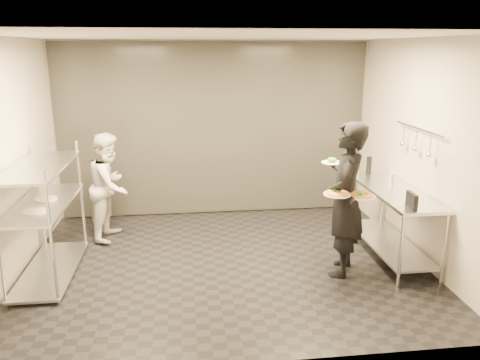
{
  "coord_description": "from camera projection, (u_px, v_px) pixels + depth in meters",
  "views": [
    {
      "loc": [
        -0.47,
        -5.47,
        2.66
      ],
      "look_at": [
        0.19,
        0.04,
        1.1
      ],
      "focal_mm": 35.0,
      "sensor_mm": 36.0,
      "label": 1
    }
  ],
  "objects": [
    {
      "name": "room_shell",
      "position": [
        217.0,
        139.0,
        6.75
      ],
      "size": [
        5.0,
        4.0,
        2.8
      ],
      "color": "black",
      "rests_on": "ground"
    },
    {
      "name": "pass_rack",
      "position": [
        45.0,
        214.0,
        5.55
      ],
      "size": [
        0.6,
        1.6,
        1.5
      ],
      "color": "silver",
      "rests_on": "ground"
    },
    {
      "name": "prep_counter",
      "position": [
        392.0,
        211.0,
        6.09
      ],
      "size": [
        0.6,
        1.8,
        0.92
      ],
      "color": "silver",
      "rests_on": "ground"
    },
    {
      "name": "utensil_rail",
      "position": [
        417.0,
        141.0,
        5.87
      ],
      "size": [
        0.07,
        1.2,
        0.31
      ],
      "color": "silver",
      "rests_on": "room_shell"
    },
    {
      "name": "waiter",
      "position": [
        345.0,
        200.0,
        5.54
      ],
      "size": [
        0.69,
        0.8,
        1.86
      ],
      "primitive_type": "imported",
      "rotation": [
        0.0,
        0.0,
        -2.01
      ],
      "color": "black",
      "rests_on": "ground"
    },
    {
      "name": "chef",
      "position": [
        110.0,
        186.0,
        6.67
      ],
      "size": [
        0.72,
        0.85,
        1.54
      ],
      "primitive_type": "imported",
      "rotation": [
        0.0,
        0.0,
        1.37
      ],
      "color": "silver",
      "rests_on": "ground"
    },
    {
      "name": "pizza_plate_near",
      "position": [
        337.0,
        193.0,
        5.3
      ],
      "size": [
        0.31,
        0.31,
        0.05
      ],
      "color": "white",
      "rests_on": "waiter"
    },
    {
      "name": "pizza_plate_far",
      "position": [
        361.0,
        195.0,
        5.36
      ],
      "size": [
        0.32,
        0.32,
        0.05
      ],
      "color": "white",
      "rests_on": "waiter"
    },
    {
      "name": "salad_plate",
      "position": [
        332.0,
        161.0,
        5.72
      ],
      "size": [
        0.25,
        0.25,
        0.07
      ],
      "color": "white",
      "rests_on": "waiter"
    },
    {
      "name": "pos_monitor",
      "position": [
        412.0,
        200.0,
        5.28
      ],
      "size": [
        0.07,
        0.25,
        0.18
      ],
      "primitive_type": "cube",
      "rotation": [
        0.0,
        0.0,
        -0.09
      ],
      "color": "black",
      "rests_on": "prep_counter"
    },
    {
      "name": "bottle_green",
      "position": [
        357.0,
        166.0,
        6.72
      ],
      "size": [
        0.06,
        0.06,
        0.23
      ],
      "primitive_type": "cylinder",
      "color": "#99A79A",
      "rests_on": "prep_counter"
    },
    {
      "name": "bottle_clear",
      "position": [
        391.0,
        181.0,
        6.02
      ],
      "size": [
        0.06,
        0.06,
        0.2
      ],
      "primitive_type": "cylinder",
      "color": "#99A79A",
      "rests_on": "prep_counter"
    },
    {
      "name": "bottle_dark",
      "position": [
        369.0,
        165.0,
        6.74
      ],
      "size": [
        0.07,
        0.07,
        0.25
      ],
      "primitive_type": "cylinder",
      "color": "black",
      "rests_on": "prep_counter"
    }
  ]
}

